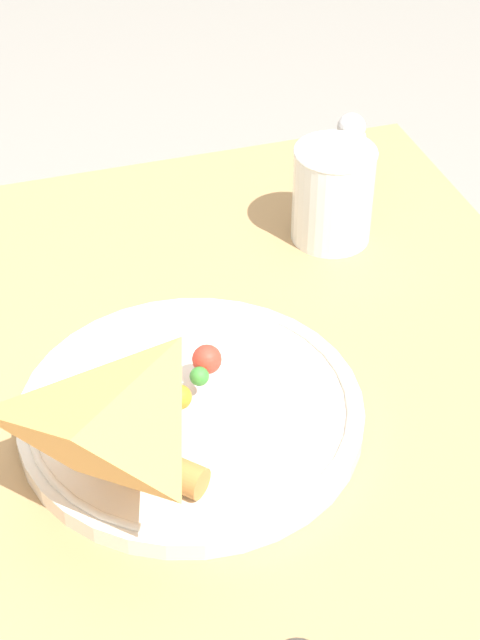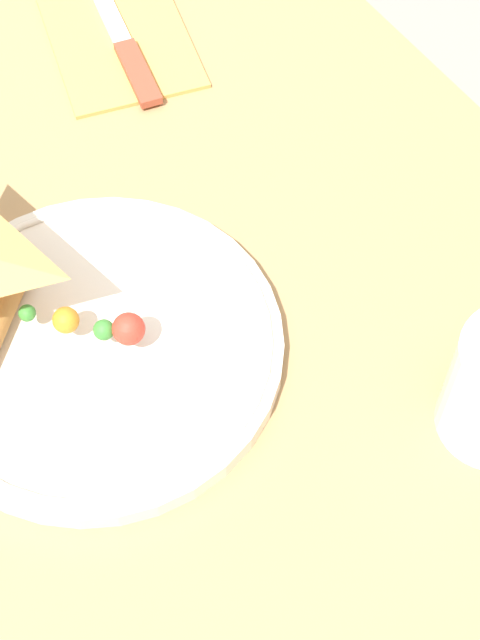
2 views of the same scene
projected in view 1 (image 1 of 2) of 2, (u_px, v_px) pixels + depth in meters
The scene contains 4 objects.
dining_table at pixel (76, 553), 0.80m from camera, with size 0.92×0.82×0.70m.
plate_pizza at pixel (189, 410), 0.76m from camera, with size 0.27×0.27×0.05m.
milk_glass at pixel (333, 197), 0.94m from camera, with size 0.08×0.08×0.10m.
salt_shaker at pixel (349, 156), 0.99m from camera, with size 0.03×0.03×0.09m.
Camera 1 is at (0.02, 0.52, 1.25)m, focal length 55.00 mm.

